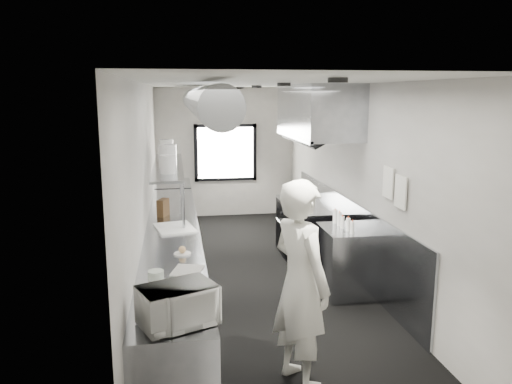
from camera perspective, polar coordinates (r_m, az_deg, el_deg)
name	(u,v)px	position (r m, az deg, el deg)	size (l,w,h in m)	color
floor	(254,279)	(7.49, -0.23, -9.78)	(3.00, 8.00, 0.01)	black
ceiling	(254,83)	(7.00, -0.25, 12.17)	(3.00, 8.00, 0.01)	beige
wall_back	(225,153)	(11.04, -3.47, 4.47)	(3.00, 0.02, 2.80)	#BBB7B1
wall_front	(350,294)	(3.36, 10.63, -11.27)	(3.00, 0.02, 2.80)	#BBB7B1
wall_left	(145,188)	(7.04, -12.38, 0.46)	(0.02, 8.00, 2.80)	#BBB7B1
wall_right	(355,182)	(7.49, 11.17, 1.13)	(0.02, 8.00, 2.80)	#BBB7B1
wall_cladding	(345,233)	(7.95, 10.06, -4.55)	(0.03, 5.50, 1.10)	gray
hvac_duct	(201,102)	(7.33, -6.24, 10.10)	(0.40, 0.40, 6.40)	gray
service_window	(226,153)	(11.01, -3.45, 4.45)	(1.36, 0.05, 1.25)	white
exhaust_hood	(317,112)	(7.93, 6.91, 9.00)	(0.81, 2.20, 0.88)	gray
prep_counter	(174,265)	(6.79, -9.29, -8.13)	(0.70, 6.00, 0.90)	gray
pass_shelf	(169,167)	(8.00, -9.84, 2.78)	(0.45, 3.00, 0.68)	gray
range	(311,232)	(8.21, 6.20, -4.52)	(0.88, 1.60, 0.94)	black
bottle_station	(346,261)	(6.97, 10.15, -7.65)	(0.65, 0.80, 0.90)	gray
far_work_table	(173,205)	(10.36, -9.31, -1.43)	(0.70, 1.20, 0.90)	gray
notice_sheet_a	(388,183)	(6.35, 14.71, 1.04)	(0.02, 0.28, 0.38)	white
notice_sheet_b	(401,192)	(6.05, 16.02, 0.00)	(0.02, 0.28, 0.38)	white
line_cook	(301,284)	(4.67, 5.06, -10.29)	(0.71, 0.46, 1.94)	silver
microwave	(177,305)	(4.04, -8.86, -12.54)	(0.53, 0.40, 0.32)	white
deli_tub_a	(157,298)	(4.47, -11.11, -11.64)	(0.16, 0.16, 0.11)	beige
deli_tub_b	(156,276)	(4.97, -11.24, -9.31)	(0.15, 0.15, 0.11)	beige
newspaper	(187,270)	(5.22, -7.75, -8.77)	(0.29, 0.36, 0.01)	silver
small_plate	(182,254)	(5.73, -8.31, -6.92)	(0.19, 0.19, 0.02)	silver
pastry	(182,250)	(5.72, -8.33, -6.46)	(0.08, 0.08, 0.08)	tan
cutting_board	(175,228)	(6.80, -9.15, -4.02)	(0.47, 0.63, 0.02)	white
knife_block	(163,208)	(7.51, -10.45, -1.73)	(0.10, 0.23, 0.25)	#4E341B
plate_stack_a	(168,164)	(7.12, -9.93, 3.09)	(0.22, 0.22, 0.25)	silver
plate_stack_b	(168,156)	(7.69, -9.96, 4.01)	(0.27, 0.27, 0.34)	silver
plate_stack_c	(166,154)	(8.16, -10.12, 4.25)	(0.21, 0.21, 0.30)	silver
plate_stack_d	(166,150)	(8.54, -10.09, 4.71)	(0.23, 0.23, 0.35)	silver
squeeze_bottle_a	(352,228)	(6.57, 10.81, -3.99)	(0.05, 0.05, 0.16)	white
squeeze_bottle_b	(348,224)	(6.71, 10.36, -3.63)	(0.06, 0.06, 0.17)	white
squeeze_bottle_c	(342,222)	(6.82, 9.73, -3.39)	(0.05, 0.05, 0.16)	white
squeeze_bottle_d	(339,219)	(6.94, 9.40, -3.03)	(0.06, 0.06, 0.19)	white
squeeze_bottle_e	(335,217)	(7.06, 8.93, -2.75)	(0.06, 0.06, 0.19)	white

